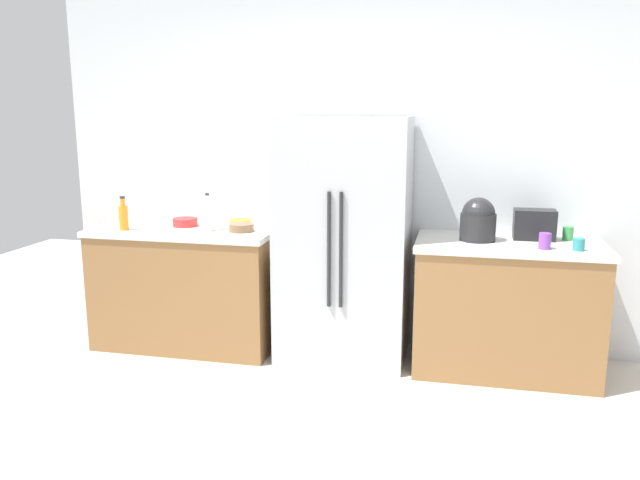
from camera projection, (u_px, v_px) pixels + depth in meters
name	position (u px, v px, depth m)	size (l,w,h in m)	color
kitchen_back_panel	(372.00, 163.00, 4.65)	(4.80, 0.10, 2.73)	silver
counter_left	(189.00, 286.00, 4.75)	(1.36, 0.69, 0.90)	olive
counter_right	(506.00, 306.00, 4.25)	(1.22, 0.69, 0.90)	olive
refrigerator	(344.00, 240.00, 4.42)	(0.90, 0.65, 1.71)	#B2B5BA
toaster	(534.00, 225.00, 4.21)	(0.27, 0.16, 0.20)	black
rice_cooker	(478.00, 220.00, 4.17)	(0.24, 0.24, 0.29)	#262628
bottle_a	(208.00, 215.00, 4.52)	(0.07, 0.07, 0.27)	white
bottle_b	(124.00, 216.00, 4.54)	(0.07, 0.07, 0.25)	orange
cup_a	(545.00, 241.00, 3.93)	(0.07, 0.07, 0.10)	purple
cup_b	(568.00, 233.00, 4.20)	(0.07, 0.07, 0.09)	green
cup_c	(579.00, 244.00, 3.89)	(0.07, 0.07, 0.08)	teal
bowl_a	(241.00, 223.00, 4.70)	(0.16, 0.16, 0.05)	yellow
bowl_b	(241.00, 228.00, 4.50)	(0.18, 0.18, 0.06)	brown
bowl_c	(185.00, 222.00, 4.71)	(0.18, 0.18, 0.06)	red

